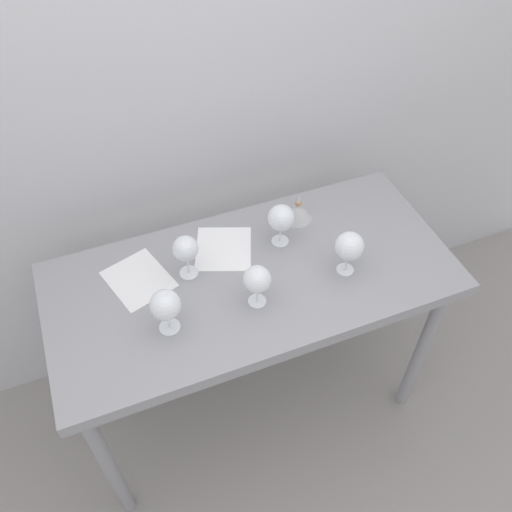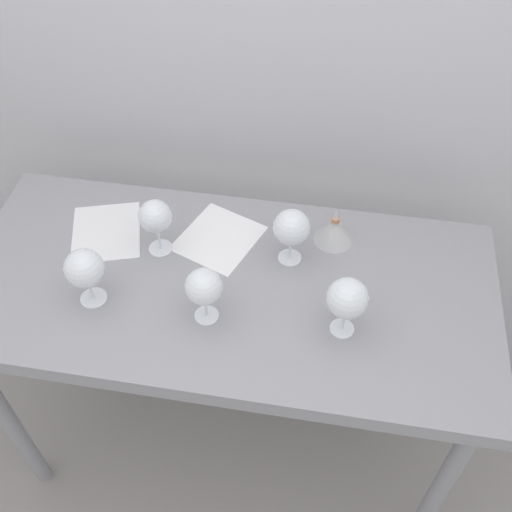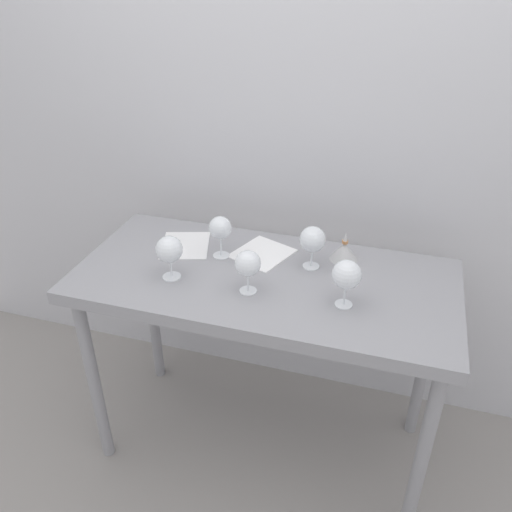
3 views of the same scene
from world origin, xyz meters
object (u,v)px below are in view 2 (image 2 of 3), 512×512
at_px(wine_glass_far_left, 155,217).
at_px(wine_glass_near_left, 84,269).
at_px(wine_glass_near_center, 204,288).
at_px(tasting_sheet_upper, 219,238).
at_px(wine_glass_far_right, 292,228).
at_px(decanter_funnel, 334,230).
at_px(wine_glass_near_right, 347,299).
at_px(tasting_sheet_lower, 106,232).

height_order(wine_glass_far_left, wine_glass_near_left, wine_glass_far_left).
height_order(wine_glass_near_center, tasting_sheet_upper, wine_glass_near_center).
xyz_separation_m(wine_glass_far_left, tasting_sheet_upper, (0.15, 0.06, -0.12)).
distance_m(wine_glass_far_right, decanter_funnel, 0.16).
bearing_deg(wine_glass_near_center, wine_glass_near_right, 2.72).
distance_m(wine_glass_far_left, tasting_sheet_upper, 0.20).
xyz_separation_m(tasting_sheet_lower, decanter_funnel, (0.63, 0.08, 0.03)).
relative_size(tasting_sheet_upper, tasting_sheet_lower, 0.96).
height_order(wine_glass_near_right, decanter_funnel, wine_glass_near_right).
distance_m(wine_glass_near_center, wine_glass_near_left, 0.29).
bearing_deg(wine_glass_near_center, tasting_sheet_upper, 95.41).
xyz_separation_m(wine_glass_near_center, tasting_sheet_upper, (-0.03, 0.26, -0.11)).
relative_size(wine_glass_far_left, decanter_funnel, 1.46).
distance_m(wine_glass_near_left, decanter_funnel, 0.66).
relative_size(tasting_sheet_lower, decanter_funnel, 1.91).
relative_size(tasting_sheet_upper, decanter_funnel, 1.84).
distance_m(wine_glass_far_right, wine_glass_far_left, 0.35).
height_order(wine_glass_near_left, wine_glass_near_right, wine_glass_near_right).
distance_m(wine_glass_near_right, tasting_sheet_lower, 0.72).
bearing_deg(wine_glass_near_right, wine_glass_near_left, -179.10).
height_order(wine_glass_near_left, tasting_sheet_lower, wine_glass_near_left).
height_order(wine_glass_near_center, wine_glass_near_right, wine_glass_near_right).
bearing_deg(tasting_sheet_upper, tasting_sheet_lower, -153.58).
height_order(wine_glass_near_right, tasting_sheet_lower, wine_glass_near_right).
distance_m(wine_glass_far_left, wine_glass_near_left, 0.23).
height_order(wine_glass_far_right, wine_glass_near_right, wine_glass_near_right).
relative_size(wine_glass_far_right, decanter_funnel, 1.44).
bearing_deg(decanter_funnel, wine_glass_near_right, -81.33).
xyz_separation_m(wine_glass_far_left, tasting_sheet_lower, (-0.17, 0.04, -0.12)).
bearing_deg(tasting_sheet_upper, wine_glass_far_right, 10.13).
bearing_deg(tasting_sheet_upper, wine_glass_near_center, -63.33).
height_order(wine_glass_far_right, tasting_sheet_lower, wine_glass_far_right).
relative_size(wine_glass_near_center, tasting_sheet_upper, 0.75).
bearing_deg(wine_glass_far_left, decanter_funnel, 13.93).
xyz_separation_m(wine_glass_near_right, decanter_funnel, (-0.05, 0.30, -0.08)).
xyz_separation_m(wine_glass_near_left, wine_glass_near_right, (0.63, 0.01, 0.00)).
height_order(wine_glass_near_center, wine_glass_far_right, wine_glass_far_right).
distance_m(wine_glass_far_left, wine_glass_near_right, 0.54).
xyz_separation_m(wine_glass_near_left, decanter_funnel, (0.58, 0.31, -0.08)).
relative_size(wine_glass_near_right, tasting_sheet_upper, 0.80).
height_order(wine_glass_near_left, tasting_sheet_upper, wine_glass_near_left).
relative_size(wine_glass_near_right, decanter_funnel, 1.48).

